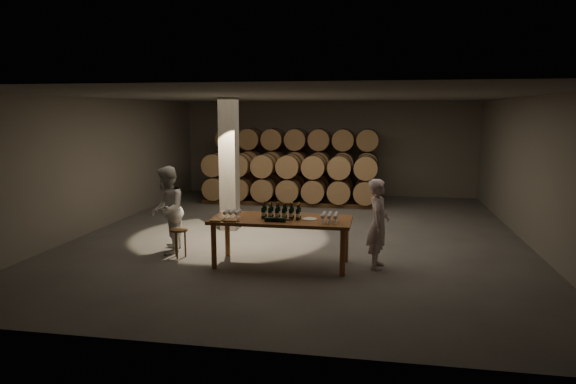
% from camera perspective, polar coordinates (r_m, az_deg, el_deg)
% --- Properties ---
extents(room, '(12.00, 12.00, 12.00)m').
position_cam_1_polar(room, '(12.48, -6.55, 3.05)').
color(room, '#4D4A48').
rests_on(room, ground).
extents(tasting_table, '(2.60, 1.10, 0.90)m').
position_cam_1_polar(tasting_table, '(9.58, -0.75, -3.55)').
color(tasting_table, brown).
rests_on(tasting_table, ground).
extents(barrel_stack_back, '(5.48, 0.95, 2.31)m').
position_cam_1_polar(barrel_stack_back, '(17.19, 0.96, 3.36)').
color(barrel_stack_back, '#56341D').
rests_on(barrel_stack_back, ground).
extents(barrel_stack_front, '(5.48, 0.95, 1.57)m').
position_cam_1_polar(barrel_stack_front, '(15.86, 0.15, 1.55)').
color(barrel_stack_front, '#56341D').
rests_on(barrel_stack_front, ground).
extents(bottle_cluster, '(0.73, 0.23, 0.30)m').
position_cam_1_polar(bottle_cluster, '(9.52, -0.77, -2.34)').
color(bottle_cluster, black).
rests_on(bottle_cluster, tasting_table).
extents(lying_bottles, '(0.48, 0.08, 0.08)m').
position_cam_1_polar(lying_bottles, '(9.26, -1.37, -3.07)').
color(lying_bottles, black).
rests_on(lying_bottles, tasting_table).
extents(glass_cluster_left, '(0.30, 0.30, 0.16)m').
position_cam_1_polar(glass_cluster_left, '(9.62, -6.22, -2.24)').
color(glass_cluster_left, silver).
rests_on(glass_cluster_left, tasting_table).
extents(glass_cluster_right, '(0.30, 0.41, 0.16)m').
position_cam_1_polar(glass_cluster_right, '(9.27, 4.66, -2.61)').
color(glass_cluster_right, silver).
rests_on(glass_cluster_right, tasting_table).
extents(plate, '(0.27, 0.27, 0.02)m').
position_cam_1_polar(plate, '(9.47, 2.42, -3.02)').
color(plate, white).
rests_on(plate, tasting_table).
extents(notebook_near, '(0.25, 0.20, 0.03)m').
position_cam_1_polar(notebook_near, '(9.38, -6.36, -3.14)').
color(notebook_near, olive).
rests_on(notebook_near, tasting_table).
extents(notebook_corner, '(0.21, 0.27, 0.02)m').
position_cam_1_polar(notebook_corner, '(9.47, -7.87, -3.07)').
color(notebook_corner, olive).
rests_on(notebook_corner, tasting_table).
extents(pen, '(0.13, 0.06, 0.01)m').
position_cam_1_polar(pen, '(9.34, -5.71, -3.25)').
color(pen, black).
rests_on(pen, tasting_table).
extents(stool, '(0.34, 0.34, 0.57)m').
position_cam_1_polar(stool, '(10.39, -12.02, -4.61)').
color(stool, '#56341D').
rests_on(stool, ground).
extents(person_man, '(0.46, 0.64, 1.66)m').
position_cam_1_polar(person_man, '(9.57, 9.99, -3.50)').
color(person_man, beige).
rests_on(person_man, ground).
extents(person_woman, '(0.88, 1.02, 1.78)m').
position_cam_1_polar(person_woman, '(10.71, -13.30, -1.95)').
color(person_woman, silver).
rests_on(person_woman, ground).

